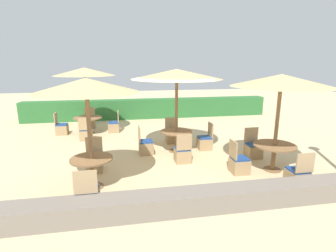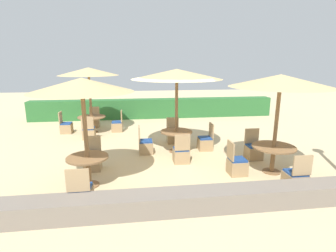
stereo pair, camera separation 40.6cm
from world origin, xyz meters
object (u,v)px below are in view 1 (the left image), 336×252
object	(u,v)px
patio_chair_center_north	(172,136)
parasol_center	(177,74)
patio_chair_back_left_west	(62,128)
patio_chair_front_right_south	(298,177)
parasol_front_left	(86,86)
patio_chair_front_right_north	(253,149)
round_table_center	(176,135)
patio_chair_back_left_east	(114,126)
patio_chair_front_left_north	(94,162)
patio_chair_center_west	(145,146)
patio_chair_back_left_south	(86,134)
round_table_front_right	(274,150)
parasol_back_left	(84,72)
patio_chair_back_left_north	(90,122)
parasol_front_right	(281,81)
patio_chair_front_right_west	(239,164)
round_table_front_left	(92,165)
patio_chair_center_south	(183,154)
patio_chair_front_left_south	(88,197)
round_table_back_left	(88,120)
patio_chair_center_east	(205,142)

from	to	relation	value
patio_chair_center_north	parasol_center	bearing A→B (deg)	87.00
patio_chair_back_left_west	patio_chair_front_right_south	xyz separation A→B (m)	(6.68, -6.04, 0.00)
patio_chair_center_north	parasol_front_left	distance (m)	4.71
patio_chair_front_right_north	round_table_center	bearing A→B (deg)	-23.00
patio_chair_back_left_east	patio_chair_front_left_north	distance (m)	4.19
patio_chair_center_west	patio_chair_front_right_north	distance (m)	3.48
patio_chair_back_left_south	round_table_front_right	xyz separation A→B (m)	(5.53, -3.98, 0.35)
parasol_back_left	patio_chair_back_left_north	xyz separation A→B (m)	(-0.05, 1.00, -2.32)
round_table_center	patio_chair_front_left_north	distance (m)	2.87
parasol_front_right	patio_chair_front_right_west	distance (m)	2.46
parasol_center	patio_chair_front_right_south	world-z (taller)	parasol_center
patio_chair_center_north	parasol_front_right	bearing A→B (deg)	126.73
parasol_front_right	patio_chair_front_right_west	size ratio (longest dim) A/B	2.87
patio_chair_back_left_west	round_table_front_left	world-z (taller)	patio_chair_back_left_west
patio_chair_back_left_west	patio_chair_center_south	bearing A→B (deg)	47.16
round_table_front_left	patio_chair_front_left_north	distance (m)	1.07
round_table_front_right	patio_chair_front_right_south	bearing A→B (deg)	-88.50
parasol_center	patio_chair_front_left_north	size ratio (longest dim) A/B	3.15
patio_chair_back_left_south	patio_chair_front_left_south	xyz separation A→B (m)	(0.64, -5.13, 0.00)
parasol_front_left	parasol_front_right	bearing A→B (deg)	2.11
patio_chair_front_left_north	parasol_front_left	bearing A→B (deg)	92.96
patio_chair_back_left_west	parasol_center	bearing A→B (deg)	55.39
round_table_front_right	patio_chair_front_right_south	world-z (taller)	patio_chair_front_right_south
patio_chair_back_left_north	patio_chair_front_right_south	world-z (taller)	same
round_table_back_left	patio_chair_front_right_west	size ratio (longest dim) A/B	1.25
patio_chair_back_left_south	patio_chair_front_left_north	size ratio (longest dim) A/B	1.00
patio_chair_back_left_west	parasol_front_left	distance (m)	5.90
patio_chair_center_south	patio_chair_front_right_south	bearing A→B (deg)	-40.80
patio_chair_center_east	round_table_back_left	world-z (taller)	patio_chair_center_east
patio_chair_center_west	patio_chair_back_left_east	world-z (taller)	same
patio_chair_front_right_west	patio_chair_back_left_west	bearing A→B (deg)	-131.74
patio_chair_front_left_north	patio_chair_center_north	bearing A→B (deg)	-139.81
patio_chair_front_right_south	patio_chair_front_left_south	bearing A→B (deg)	-178.49
patio_chair_center_south	parasol_back_left	bearing A→B (deg)	129.01
patio_chair_back_left_west	patio_chair_front_right_north	size ratio (longest dim) A/B	1.00
patio_chair_back_left_east	patio_chair_front_left_south	bearing A→B (deg)	176.18
parasol_back_left	patio_chair_back_left_east	distance (m)	2.55
patio_chair_back_left_west	patio_chair_back_left_north	size ratio (longest dim) A/B	1.00
parasol_center	parasol_front_right	distance (m)	3.12
patio_chair_center_west	patio_chair_front_left_north	distance (m)	1.93
round_table_back_left	round_table_center	bearing A→B (deg)	-42.43
parasol_center	parasol_back_left	size ratio (longest dim) A/B	1.06
parasol_front_left	parasol_front_right	xyz separation A→B (m)	(4.89, 0.18, 0.04)
parasol_center	patio_chair_back_left_south	distance (m)	4.39
patio_chair_center_south	round_table_front_right	bearing A→B (deg)	-23.72
patio_chair_front_right_west	round_table_front_right	bearing A→B (deg)	90.18
round_table_back_left	round_table_front_left	bearing A→B (deg)	-82.69
parasol_center	round_table_back_left	xyz separation A→B (m)	(-3.20, 2.92, -2.02)
round_table_front_left	parasol_front_right	xyz separation A→B (m)	(4.89, 0.18, 1.92)
round_table_front_left	patio_chair_center_west	bearing A→B (deg)	55.83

